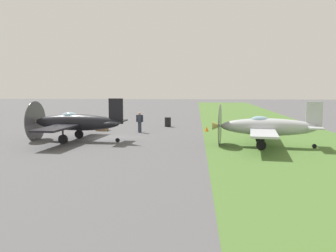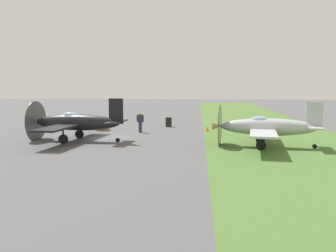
{
  "view_description": "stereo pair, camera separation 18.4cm",
  "coord_description": "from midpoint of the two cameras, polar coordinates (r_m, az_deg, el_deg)",
  "views": [
    {
      "loc": [
        -27.53,
        -6.6,
        3.97
      ],
      "look_at": [
        -2.31,
        -4.75,
        1.22
      ],
      "focal_mm": 40.2,
      "sensor_mm": 36.0,
      "label": 1
    },
    {
      "loc": [
        -27.52,
        -6.78,
        3.97
      ],
      "look_at": [
        -2.31,
        -4.75,
        1.22
      ],
      "focal_mm": 40.2,
      "sensor_mm": 36.0,
      "label": 2
    }
  ],
  "objects": [
    {
      "name": "ground_plane",
      "position": [
        28.6,
        -8.97,
        -1.86
      ],
      "size": [
        160.0,
        160.0,
        0.0
      ],
      "primitive_type": "plane",
      "color": "#515154"
    },
    {
      "name": "grass_verge",
      "position": [
        28.46,
        16.86,
        -2.08
      ],
      "size": [
        120.0,
        11.0,
        0.01
      ],
      "primitive_type": "cube",
      "color": "#476B2D",
      "rests_on": "ground"
    },
    {
      "name": "supply_crate",
      "position": [
        33.67,
        -9.72,
        -0.11
      ],
      "size": [
        1.0,
        1.0,
        0.64
      ],
      "primitive_type": "cube",
      "rotation": [
        0.0,
        0.0,
        1.45
      ],
      "color": "olive",
      "rests_on": "ground"
    },
    {
      "name": "fuel_drum",
      "position": [
        36.15,
        0.24,
        0.61
      ],
      "size": [
        0.6,
        0.6,
        0.9
      ],
      "primitive_type": "cylinder",
      "color": "black",
      "rests_on": "ground"
    },
    {
      "name": "airplane_wingman",
      "position": [
        25.01,
        14.83,
        -0.16
      ],
      "size": [
        8.72,
        6.93,
        3.09
      ],
      "rotation": [
        0.0,
        0.0,
        -0.14
      ],
      "color": "#B2B7BC",
      "rests_on": "ground"
    },
    {
      "name": "airplane_lead",
      "position": [
        27.51,
        -13.66,
        0.54
      ],
      "size": [
        9.02,
        7.15,
        3.2
      ],
      "rotation": [
        0.0,
        0.0,
        -0.1
      ],
      "color": "black",
      "rests_on": "ground"
    },
    {
      "name": "ground_crew_chief",
      "position": [
        31.74,
        -4.07,
        0.65
      ],
      "size": [
        0.38,
        0.62,
        1.73
      ],
      "rotation": [
        0.0,
        0.0,
        1.36
      ],
      "color": "#2D3342",
      "rests_on": "ground"
    },
    {
      "name": "runway_marker_cone",
      "position": [
        32.67,
        6.13,
        -0.43
      ],
      "size": [
        0.36,
        0.36,
        0.44
      ],
      "primitive_type": "cone",
      "color": "orange",
      "rests_on": "ground"
    }
  ]
}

